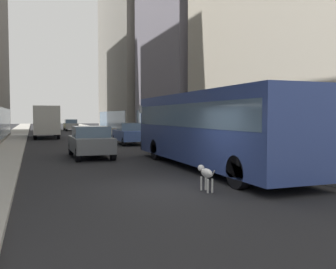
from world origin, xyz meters
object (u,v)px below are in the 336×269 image
at_px(car_yellow_taxi, 53,125).
at_px(box_truck, 46,121).
at_px(transit_bus, 210,125).
at_px(car_white_van, 71,125).
at_px(car_grey_wagon, 91,142).
at_px(pedestrian_with_handbag, 284,142).
at_px(car_blue_hatchback, 130,134).
at_px(dalmatian_dog, 206,173).

relative_size(car_yellow_taxi, box_truck, 0.59).
distance_m(transit_bus, car_white_van, 41.57).
bearing_deg(transit_bus, car_grey_wagon, 125.55).
xyz_separation_m(car_yellow_taxi, pedestrian_with_handbag, (7.32, -44.01, 0.19)).
relative_size(car_grey_wagon, car_blue_hatchback, 1.08).
distance_m(transit_bus, box_truck, 24.92).
distance_m(transit_bus, car_yellow_taxi, 43.70).
relative_size(car_blue_hatchback, pedestrian_with_handbag, 2.31).
xyz_separation_m(car_grey_wagon, pedestrian_with_handbag, (7.32, -6.10, 0.19)).
xyz_separation_m(car_yellow_taxi, dalmatian_dog, (1.83, -47.61, -0.31)).
bearing_deg(transit_bus, car_yellow_taxi, 95.25).
bearing_deg(transit_bus, pedestrian_with_handbag, -8.68).
height_order(car_white_van, box_truck, box_truck).
bearing_deg(car_grey_wagon, car_white_van, 86.18).
xyz_separation_m(car_white_van, box_truck, (-4.00, -17.25, 0.84)).
bearing_deg(car_white_van, car_blue_hatchback, -86.76).
distance_m(car_yellow_taxi, car_grey_wagon, 37.91).
relative_size(car_grey_wagon, dalmatian_dog, 4.36).
relative_size(car_yellow_taxi, car_grey_wagon, 1.06).
height_order(car_white_van, pedestrian_with_handbag, pedestrian_with_handbag).
bearing_deg(box_truck, car_yellow_taxi, 85.24).
xyz_separation_m(car_grey_wagon, box_truck, (-1.60, 18.69, 0.84)).
distance_m(car_grey_wagon, car_blue_hatchback, 8.65).
bearing_deg(box_truck, car_white_van, 76.94).
height_order(car_yellow_taxi, car_white_van, same).
bearing_deg(pedestrian_with_handbag, car_white_van, 96.67).
bearing_deg(car_grey_wagon, car_blue_hatchback, 62.47).
xyz_separation_m(car_blue_hatchback, pedestrian_with_handbag, (3.32, -13.78, 0.19)).
distance_m(car_white_van, dalmatian_dog, 45.64).
xyz_separation_m(car_yellow_taxi, box_truck, (-1.60, -19.22, 0.84)).
relative_size(car_blue_hatchback, dalmatian_dog, 4.05).
xyz_separation_m(car_white_van, car_grey_wagon, (-2.40, -35.93, -0.00)).
relative_size(car_white_van, car_grey_wagon, 1.10).
relative_size(car_yellow_taxi, car_blue_hatchback, 1.13).
bearing_deg(dalmatian_dog, car_blue_hatchback, 82.88).
bearing_deg(car_grey_wagon, transit_bus, -54.45).
bearing_deg(car_yellow_taxi, transit_bus, -84.75).
relative_size(transit_bus, car_blue_hatchback, 2.96).
height_order(car_white_van, car_grey_wagon, same).
height_order(transit_bus, car_white_van, transit_bus).
bearing_deg(dalmatian_dog, pedestrian_with_handbag, 33.27).
bearing_deg(dalmatian_dog, car_white_van, 89.28).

